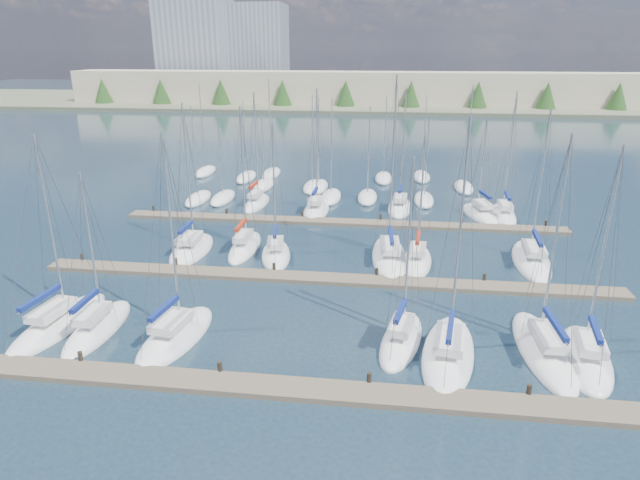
# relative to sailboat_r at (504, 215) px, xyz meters

# --- Properties ---
(ground) EXTENTS (400.00, 400.00, 0.00)m
(ground) POSITION_rel_sailboat_r_xyz_m (-16.74, 25.43, -0.19)
(ground) COLOR #213543
(ground) RESTS_ON ground
(dock_near) EXTENTS (44.00, 1.93, 1.10)m
(dock_near) POSITION_rel_sailboat_r_xyz_m (-16.74, -32.56, -0.04)
(dock_near) COLOR #6B5E4C
(dock_near) RESTS_ON ground
(dock_mid) EXTENTS (44.00, 1.93, 1.10)m
(dock_mid) POSITION_rel_sailboat_r_xyz_m (-16.74, -18.56, -0.04)
(dock_mid) COLOR #6B5E4C
(dock_mid) RESTS_ON ground
(dock_far) EXTENTS (44.00, 1.93, 1.10)m
(dock_far) POSITION_rel_sailboat_r_xyz_m (-16.74, -4.56, -0.04)
(dock_far) COLOR #6B5E4C
(dock_far) RESTS_ON ground
(sailboat_r) EXTENTS (2.83, 8.28, 13.41)m
(sailboat_r) POSITION_rel_sailboat_r_xyz_m (0.00, 0.00, 0.00)
(sailboat_r) COLOR white
(sailboat_r) RESTS_ON ground
(sailboat_p) EXTENTS (3.06, 7.77, 13.03)m
(sailboat_p) POSITION_rel_sailboat_r_xyz_m (-10.75, 1.41, -0.00)
(sailboat_p) COLOR white
(sailboat_p) RESTS_ON ground
(sailboat_n) EXTENTS (2.53, 7.17, 12.96)m
(sailboat_n) POSITION_rel_sailboat_r_xyz_m (-26.67, 0.96, 0.01)
(sailboat_n) COLOR white
(sailboat_n) RESTS_ON ground
(sailboat_f) EXTENTS (2.94, 9.46, 13.31)m
(sailboat_f) POSITION_rel_sailboat_r_xyz_m (-2.85, -27.03, -0.01)
(sailboat_f) COLOR white
(sailboat_f) RESTS_ON ground
(sailboat_a) EXTENTS (3.54, 9.18, 12.77)m
(sailboat_a) POSITION_rel_sailboat_r_xyz_m (-32.56, -27.68, -0.01)
(sailboat_a) COLOR white
(sailboat_a) RESTS_ON ground
(sailboat_b) EXTENTS (2.51, 7.62, 10.70)m
(sailboat_b) POSITION_rel_sailboat_r_xyz_m (-29.81, -27.90, -0.01)
(sailboat_b) COLOR white
(sailboat_b) RESTS_ON ground
(sailboat_g) EXTENTS (3.90, 7.97, 12.87)m
(sailboat_g) POSITION_rel_sailboat_r_xyz_m (-0.68, -27.61, -0.01)
(sailboat_g) COLOR white
(sailboat_g) RESTS_ON ground
(sailboat_d) EXTENTS (3.61, 7.41, 11.90)m
(sailboat_d) POSITION_rel_sailboat_r_xyz_m (-11.00, -26.93, -0.00)
(sailboat_d) COLOR white
(sailboat_d) RESTS_ON ground
(sailboat_l) EXTENTS (3.04, 7.39, 11.18)m
(sailboat_l) POSITION_rel_sailboat_r_xyz_m (-9.53, -14.10, -0.01)
(sailboat_l) COLOR white
(sailboat_l) RESTS_ON ground
(sailboat_o) EXTENTS (2.69, 7.19, 13.56)m
(sailboat_o) POSITION_rel_sailboat_r_xyz_m (-19.68, -0.80, 0.00)
(sailboat_o) COLOR white
(sailboat_o) RESTS_ON ground
(sailboat_h) EXTENTS (3.24, 7.96, 13.26)m
(sailboat_h) POSITION_rel_sailboat_r_xyz_m (-28.85, -13.86, -0.01)
(sailboat_h) COLOR white
(sailboat_h) RESTS_ON ground
(sailboat_i) EXTENTS (2.32, 7.84, 12.92)m
(sailboat_i) POSITION_rel_sailboat_r_xyz_m (-24.40, -12.75, 0.01)
(sailboat_i) COLOR white
(sailboat_i) RESTS_ON ground
(sailboat_q) EXTENTS (4.14, 7.85, 11.02)m
(sailboat_q) POSITION_rel_sailboat_r_xyz_m (-2.43, -0.00, -0.02)
(sailboat_q) COLOR white
(sailboat_q) RESTS_ON ground
(sailboat_c) EXTENTS (3.93, 8.17, 13.15)m
(sailboat_c) POSITION_rel_sailboat_r_xyz_m (-24.60, -28.20, -0.01)
(sailboat_c) COLOR white
(sailboat_c) RESTS_ON ground
(sailboat_j) EXTENTS (3.64, 7.22, 11.87)m
(sailboat_j) POSITION_rel_sailboat_r_xyz_m (-21.32, -14.16, -0.00)
(sailboat_j) COLOR white
(sailboat_j) RESTS_ON ground
(sailboat_k) EXTENTS (3.32, 10.54, 15.49)m
(sailboat_k) POSITION_rel_sailboat_r_xyz_m (-11.81, -13.39, -0.01)
(sailboat_k) COLOR white
(sailboat_k) RESTS_ON ground
(sailboat_m) EXTENTS (3.74, 9.61, 12.95)m
(sailboat_m) POSITION_rel_sailboat_r_xyz_m (-0.15, -12.67, -0.02)
(sailboat_m) COLOR white
(sailboat_m) RESTS_ON ground
(sailboat_e) EXTENTS (4.30, 9.39, 14.24)m
(sailboat_e) POSITION_rel_sailboat_r_xyz_m (-8.34, -28.08, -0.01)
(sailboat_e) COLOR white
(sailboat_e) RESTS_ON ground
(distant_boats) EXTENTS (36.93, 20.75, 13.30)m
(distant_boats) POSITION_rel_sailboat_r_xyz_m (-21.08, 9.20, 0.10)
(distant_boats) COLOR #9EA0A5
(distant_boats) RESTS_ON ground
(shoreline) EXTENTS (400.00, 60.00, 38.00)m
(shoreline) POSITION_rel_sailboat_r_xyz_m (-30.03, 115.20, 7.25)
(shoreline) COLOR #666B51
(shoreline) RESTS_ON ground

